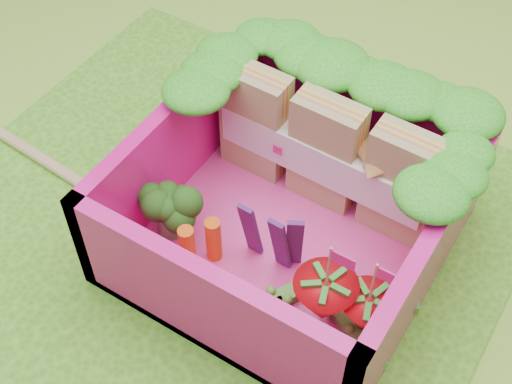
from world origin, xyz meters
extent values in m
plane|color=#99DC3E|center=(0.00, 0.00, 0.00)|extent=(14.00, 14.00, 0.00)
cube|color=#55A024|center=(0.00, 0.00, 0.01)|extent=(2.60, 2.60, 0.03)
cube|color=#ED3C99|center=(0.35, 0.18, 0.06)|extent=(1.30, 1.30, 0.05)
cube|color=#EC1387|center=(0.35, 0.80, 0.31)|extent=(1.30, 0.07, 0.55)
cube|color=#EC1387|center=(0.35, -0.43, 0.31)|extent=(1.30, 0.07, 0.55)
cube|color=#EC1387|center=(-0.27, 0.18, 0.31)|extent=(0.07, 1.30, 0.55)
cube|color=#EC1387|center=(0.96, 0.18, 0.31)|extent=(0.07, 1.30, 0.55)
ellipsoid|color=#1C8418|center=(-0.15, 0.76, 0.64)|extent=(0.30, 0.30, 0.11)
ellipsoid|color=#1C8418|center=(-0.03, 0.76, 0.64)|extent=(0.30, 0.30, 0.11)
ellipsoid|color=#1C8418|center=(0.10, 0.76, 0.64)|extent=(0.30, 0.30, 0.11)
ellipsoid|color=#1C8418|center=(0.22, 0.76, 0.64)|extent=(0.30, 0.30, 0.11)
ellipsoid|color=#1C8418|center=(0.35, 0.76, 0.64)|extent=(0.30, 0.30, 0.11)
ellipsoid|color=#1C8418|center=(0.47, 0.76, 0.64)|extent=(0.30, 0.30, 0.11)
ellipsoid|color=#1C8418|center=(0.60, 0.76, 0.64)|extent=(0.30, 0.30, 0.11)
ellipsoid|color=#1C8418|center=(0.72, 0.76, 0.64)|extent=(0.30, 0.30, 0.11)
ellipsoid|color=#1C8418|center=(0.85, 0.76, 0.64)|extent=(0.30, 0.30, 0.11)
ellipsoid|color=#1C8418|center=(-0.23, 0.28, 0.64)|extent=(0.27, 0.27, 0.10)
ellipsoid|color=#1C8418|center=(-0.23, 0.42, 0.64)|extent=(0.27, 0.27, 0.10)
ellipsoid|color=#1C8418|center=(-0.23, 0.56, 0.64)|extent=(0.27, 0.27, 0.10)
ellipsoid|color=#1C8418|center=(0.93, 0.28, 0.64)|extent=(0.27, 0.27, 0.10)
ellipsoid|color=#1C8418|center=(0.93, 0.42, 0.64)|extent=(0.27, 0.27, 0.10)
ellipsoid|color=#1C8418|center=(0.93, 0.56, 0.64)|extent=(0.27, 0.27, 0.10)
cube|color=tan|center=(-0.02, 0.49, 0.36)|extent=(0.32, 0.16, 0.56)
cube|color=tan|center=(0.35, 0.49, 0.36)|extent=(0.32, 0.16, 0.56)
cube|color=tan|center=(0.72, 0.49, 0.36)|extent=(0.32, 0.16, 0.56)
cube|color=white|center=(0.35, 0.49, 0.33)|extent=(1.02, 0.19, 0.20)
cylinder|color=#58994A|center=(-0.12, -0.07, 0.16)|extent=(0.12, 0.12, 0.15)
ellipsoid|color=#1B4A13|center=(-0.12, -0.07, 0.29)|extent=(0.33, 0.33, 0.12)
cylinder|color=#F05214|center=(0.07, -0.20, 0.21)|extent=(0.07, 0.07, 0.27)
cylinder|color=#F05214|center=(0.12, -0.08, 0.20)|extent=(0.07, 0.07, 0.24)
cube|color=#3C164E|center=(0.26, 0.00, 0.27)|extent=(0.07, 0.02, 0.38)
cube|color=#3C164E|center=(0.41, 0.00, 0.27)|extent=(0.07, 0.02, 0.38)
cube|color=#3C164E|center=(0.45, 0.04, 0.27)|extent=(0.07, 0.05, 0.38)
cone|color=red|center=(0.68, -0.11, 0.21)|extent=(0.26, 0.26, 0.26)
cylinder|color=tan|center=(0.68, -0.11, 0.46)|extent=(0.01, 0.01, 0.24)
cube|color=#E52688|center=(0.73, -0.11, 0.54)|extent=(0.10, 0.01, 0.06)
cone|color=red|center=(0.85, -0.07, 0.20)|extent=(0.23, 0.23, 0.23)
cylinder|color=tan|center=(0.85, -0.07, 0.43)|extent=(0.01, 0.01, 0.24)
cube|color=#E52688|center=(0.90, -0.07, 0.51)|extent=(0.10, 0.01, 0.06)
cube|color=#5AB538|center=(0.85, 0.09, 0.11)|extent=(0.33, 0.17, 0.05)
cube|color=#5AB538|center=(0.85, -0.13, 0.11)|extent=(0.31, 0.21, 0.05)
cube|color=#5AB538|center=(0.49, -0.14, 0.11)|extent=(0.21, 0.31, 0.05)
cube|color=#5AB538|center=(0.62, -0.23, 0.11)|extent=(0.32, 0.20, 0.05)
cube|color=#DAB078|center=(-1.07, -0.04, 0.05)|extent=(2.11, 0.20, 0.04)
cube|color=#DAB078|center=(-1.01, -0.02, 0.05)|extent=(2.11, 0.20, 0.04)
camera|label=1|loc=(1.25, -1.53, 2.67)|focal=50.00mm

